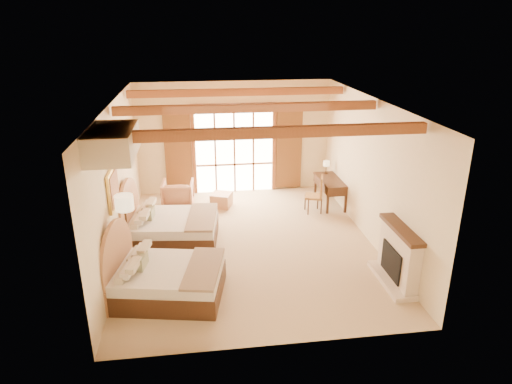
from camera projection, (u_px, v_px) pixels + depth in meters
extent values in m
plane|color=tan|center=(249.00, 243.00, 10.36)|extent=(7.00, 7.00, 0.00)
plane|color=beige|center=(234.00, 138.00, 13.04)|extent=(5.50, 0.00, 5.50)
plane|color=beige|center=(117.00, 182.00, 9.45)|extent=(0.00, 7.00, 7.00)
plane|color=beige|center=(371.00, 171.00, 10.15)|extent=(0.00, 7.00, 7.00)
plane|color=#BD713D|center=(248.00, 102.00, 9.23)|extent=(7.00, 7.00, 0.00)
cube|color=white|center=(234.00, 150.00, 13.13)|extent=(2.20, 0.02, 2.50)
cube|color=brown|center=(178.00, 152.00, 12.90)|extent=(0.75, 0.06, 2.40)
cube|color=brown|center=(289.00, 148.00, 13.30)|extent=(0.75, 0.06, 2.40)
cube|color=beige|center=(399.00, 257.00, 8.65)|extent=(0.25, 1.30, 1.10)
cube|color=black|center=(395.00, 261.00, 8.67)|extent=(0.18, 0.80, 0.60)
cube|color=beige|center=(391.00, 280.00, 8.81)|extent=(0.45, 1.40, 0.10)
cube|color=#442D1A|center=(402.00, 229.00, 8.44)|extent=(0.30, 1.40, 0.08)
cube|color=#EEC855|center=(113.00, 188.00, 8.70)|extent=(0.05, 0.95, 0.75)
cube|color=#C07B49|center=(114.00, 188.00, 8.71)|extent=(0.02, 0.82, 0.62)
cube|color=beige|center=(112.00, 143.00, 7.16)|extent=(0.70, 1.40, 0.45)
cube|color=#442D1A|center=(169.00, 286.00, 8.34)|extent=(2.18, 1.81, 0.38)
cube|color=silver|center=(168.00, 272.00, 8.24)|extent=(2.13, 1.77, 0.21)
cube|color=#876D57|center=(204.00, 265.00, 8.28)|extent=(0.86, 1.57, 0.05)
cube|color=gray|center=(141.00, 264.00, 8.10)|extent=(0.19, 0.41, 0.23)
cube|color=#442D1A|center=(173.00, 234.00, 10.38)|extent=(2.16, 1.73, 0.39)
cube|color=silver|center=(172.00, 222.00, 10.28)|extent=(2.11, 1.70, 0.21)
cube|color=#876D57|center=(202.00, 215.00, 10.32)|extent=(0.78, 1.60, 0.05)
cube|color=gray|center=(150.00, 214.00, 10.14)|extent=(0.16, 0.42, 0.23)
cube|color=#442D1A|center=(130.00, 264.00, 8.95)|extent=(0.49, 0.49, 0.53)
cylinder|color=#3E2819|center=(132.00, 271.00, 9.17)|extent=(0.23, 0.23, 0.03)
cylinder|color=#3E2819|center=(128.00, 240.00, 8.92)|extent=(0.04, 0.04, 1.41)
cylinder|color=beige|center=(124.00, 203.00, 8.64)|extent=(0.35, 0.35, 0.29)
imported|color=tan|center=(178.00, 194.00, 12.21)|extent=(0.86, 0.89, 0.76)
cube|color=#B0774F|center=(221.00, 200.00, 12.37)|extent=(0.66, 0.66, 0.37)
cube|color=#442D1A|center=(331.00, 180.00, 12.33)|extent=(0.62, 1.37, 0.05)
cube|color=#442D1A|center=(330.00, 184.00, 12.38)|extent=(0.60, 1.33, 0.21)
cube|color=#A67E41|center=(313.00, 196.00, 11.92)|extent=(0.54, 0.54, 0.06)
cube|color=#A67E41|center=(321.00, 186.00, 11.84)|extent=(0.18, 0.43, 0.53)
cylinder|color=#3E2819|center=(326.00, 173.00, 12.80)|extent=(0.11, 0.11, 0.02)
cylinder|color=#3E2819|center=(326.00, 169.00, 12.75)|extent=(0.02, 0.02, 0.25)
cylinder|color=beige|center=(326.00, 163.00, 12.70)|extent=(0.18, 0.18, 0.14)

